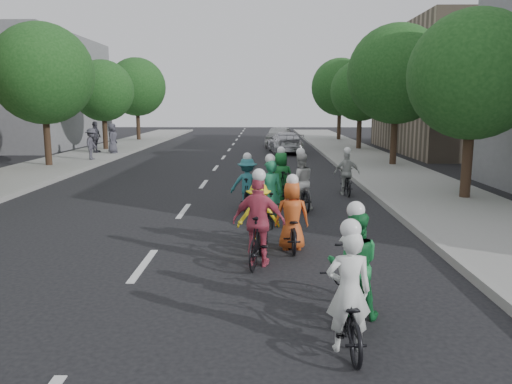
{
  "coord_description": "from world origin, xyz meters",
  "views": [
    {
      "loc": [
        2.31,
        -9.23,
        3.07
      ],
      "look_at": [
        2.15,
        2.57,
        1.0
      ],
      "focal_mm": 35.0,
      "sensor_mm": 36.0,
      "label": 1
    }
  ],
  "objects_px": {
    "cyclist_2": "(259,222)",
    "spectator_1": "(95,137)",
    "spectator_0": "(92,144)",
    "cyclist_3": "(259,230)",
    "cyclist_1": "(353,273)",
    "cyclist_9": "(281,183)",
    "cyclist_4": "(292,223)",
    "follow_car_trail": "(280,136)",
    "cyclist_8": "(346,178)",
    "spectator_2": "(112,138)",
    "cyclist_5": "(270,201)",
    "follow_car_lead": "(285,142)",
    "cyclist_7": "(247,188)",
    "cyclist_6": "(300,188)",
    "cyclist_0": "(347,307)"
  },
  "relations": [
    {
      "from": "follow_car_trail",
      "to": "spectator_0",
      "type": "bearing_deg",
      "value": 53.67
    },
    {
      "from": "cyclist_2",
      "to": "follow_car_lead",
      "type": "bearing_deg",
      "value": -96.35
    },
    {
      "from": "cyclist_0",
      "to": "cyclist_3",
      "type": "xyz_separation_m",
      "value": [
        -1.14,
        3.34,
        0.15
      ]
    },
    {
      "from": "cyclist_2",
      "to": "spectator_1",
      "type": "xyz_separation_m",
      "value": [
        -10.22,
        20.1,
        0.53
      ]
    },
    {
      "from": "cyclist_4",
      "to": "cyclist_7",
      "type": "xyz_separation_m",
      "value": [
        -1.08,
        4.02,
        0.09
      ]
    },
    {
      "from": "cyclist_3",
      "to": "follow_car_trail",
      "type": "xyz_separation_m",
      "value": [
        1.37,
        27.45,
        0.09
      ]
    },
    {
      "from": "follow_car_trail",
      "to": "spectator_1",
      "type": "height_order",
      "value": "spectator_1"
    },
    {
      "from": "spectator_1",
      "to": "spectator_2",
      "type": "xyz_separation_m",
      "value": [
        1.16,
        -0.31,
        -0.06
      ]
    },
    {
      "from": "spectator_0",
      "to": "cyclist_3",
      "type": "bearing_deg",
      "value": -151.46
    },
    {
      "from": "cyclist_3",
      "to": "cyclist_8",
      "type": "xyz_separation_m",
      "value": [
        2.96,
        7.73,
        -0.13
      ]
    },
    {
      "from": "cyclist_7",
      "to": "cyclist_8",
      "type": "xyz_separation_m",
      "value": [
        3.34,
        2.59,
        -0.09
      ]
    },
    {
      "from": "cyclist_4",
      "to": "cyclist_8",
      "type": "bearing_deg",
      "value": -109.9
    },
    {
      "from": "cyclist_3",
      "to": "cyclist_6",
      "type": "relative_size",
      "value": 0.93
    },
    {
      "from": "cyclist_0",
      "to": "cyclist_2",
      "type": "height_order",
      "value": "cyclist_0"
    },
    {
      "from": "spectator_2",
      "to": "spectator_1",
      "type": "bearing_deg",
      "value": 77.58
    },
    {
      "from": "cyclist_4",
      "to": "spectator_0",
      "type": "relative_size",
      "value": 1.03
    },
    {
      "from": "cyclist_9",
      "to": "cyclist_6",
      "type": "bearing_deg",
      "value": 111.14
    },
    {
      "from": "cyclist_5",
      "to": "spectator_2",
      "type": "bearing_deg",
      "value": -67.69
    },
    {
      "from": "cyclist_8",
      "to": "spectator_1",
      "type": "height_order",
      "value": "spectator_1"
    },
    {
      "from": "cyclist_5",
      "to": "cyclist_3",
      "type": "bearing_deg",
      "value": 80.01
    },
    {
      "from": "cyclist_9",
      "to": "spectator_0",
      "type": "height_order",
      "value": "spectator_0"
    },
    {
      "from": "cyclist_0",
      "to": "cyclist_1",
      "type": "xyz_separation_m",
      "value": [
        0.25,
        1.01,
        0.1
      ]
    },
    {
      "from": "spectator_1",
      "to": "cyclist_5",
      "type": "bearing_deg",
      "value": -136.22
    },
    {
      "from": "cyclist_1",
      "to": "cyclist_5",
      "type": "height_order",
      "value": "cyclist_5"
    },
    {
      "from": "cyclist_3",
      "to": "spectator_2",
      "type": "height_order",
      "value": "spectator_2"
    },
    {
      "from": "cyclist_7",
      "to": "spectator_1",
      "type": "bearing_deg",
      "value": -53.65
    },
    {
      "from": "follow_car_lead",
      "to": "follow_car_trail",
      "type": "height_order",
      "value": "follow_car_trail"
    },
    {
      "from": "cyclist_1",
      "to": "spectator_0",
      "type": "xyz_separation_m",
      "value": [
        -10.52,
        19.67,
        0.34
      ]
    },
    {
      "from": "cyclist_6",
      "to": "cyclist_0",
      "type": "bearing_deg",
      "value": 77.82
    },
    {
      "from": "cyclist_3",
      "to": "spectator_2",
      "type": "relative_size",
      "value": 1.05
    },
    {
      "from": "cyclist_4",
      "to": "follow_car_trail",
      "type": "bearing_deg",
      "value": -92.47
    },
    {
      "from": "cyclist_5",
      "to": "follow_car_lead",
      "type": "relative_size",
      "value": 0.4
    },
    {
      "from": "cyclist_6",
      "to": "spectator_2",
      "type": "xyz_separation_m",
      "value": [
        -10.25,
        15.76,
        0.4
      ]
    },
    {
      "from": "cyclist_1",
      "to": "cyclist_3",
      "type": "distance_m",
      "value": 2.71
    },
    {
      "from": "spectator_1",
      "to": "spectator_2",
      "type": "relative_size",
      "value": 1.06
    },
    {
      "from": "follow_car_trail",
      "to": "spectator_0",
      "type": "relative_size",
      "value": 2.73
    },
    {
      "from": "cyclist_4",
      "to": "follow_car_trail",
      "type": "height_order",
      "value": "cyclist_4"
    },
    {
      "from": "cyclist_2",
      "to": "cyclist_7",
      "type": "distance_m",
      "value": 3.96
    },
    {
      "from": "spectator_0",
      "to": "cyclist_2",
      "type": "bearing_deg",
      "value": -149.79
    },
    {
      "from": "cyclist_3",
      "to": "spectator_0",
      "type": "distance_m",
      "value": 19.6
    },
    {
      "from": "cyclist_2",
      "to": "follow_car_trail",
      "type": "bearing_deg",
      "value": -95.37
    },
    {
      "from": "cyclist_1",
      "to": "cyclist_9",
      "type": "bearing_deg",
      "value": -80.29
    },
    {
      "from": "cyclist_1",
      "to": "follow_car_trail",
      "type": "height_order",
      "value": "cyclist_1"
    },
    {
      "from": "follow_car_lead",
      "to": "spectator_0",
      "type": "relative_size",
      "value": 2.77
    },
    {
      "from": "cyclist_6",
      "to": "cyclist_2",
      "type": "bearing_deg",
      "value": 61.55
    },
    {
      "from": "spectator_2",
      "to": "cyclist_7",
      "type": "bearing_deg",
      "value": -148.44
    },
    {
      "from": "cyclist_8",
      "to": "follow_car_trail",
      "type": "relative_size",
      "value": 0.36
    },
    {
      "from": "cyclist_0",
      "to": "spectator_0",
      "type": "relative_size",
      "value": 1.02
    },
    {
      "from": "cyclist_3",
      "to": "spectator_1",
      "type": "bearing_deg",
      "value": -52.86
    },
    {
      "from": "cyclist_1",
      "to": "cyclist_9",
      "type": "relative_size",
      "value": 0.96
    }
  ]
}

